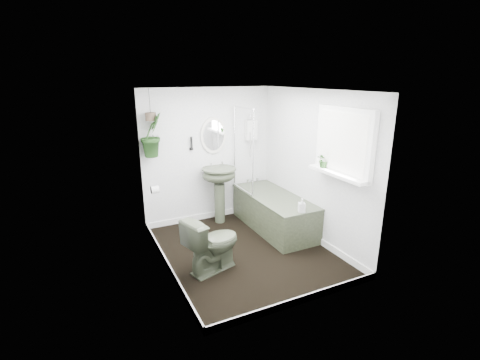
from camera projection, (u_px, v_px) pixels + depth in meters
name	position (u px, v px, depth m)	size (l,w,h in m)	color
floor	(244.00, 251.00, 5.13)	(2.30, 2.80, 0.02)	black
ceiling	(245.00, 89.00, 4.46)	(2.30, 2.80, 0.02)	white
wall_back	(208.00, 156.00, 6.01)	(2.30, 0.02, 2.30)	white
wall_front	(306.00, 210.00, 3.58)	(2.30, 0.02, 2.30)	white
wall_left	(161.00, 187.00, 4.31)	(0.02, 2.80, 2.30)	white
wall_right	(313.00, 167.00, 5.28)	(0.02, 2.80, 2.30)	white
skirting	(244.00, 248.00, 5.11)	(2.30, 2.80, 0.10)	white
bathtub	(274.00, 212.00, 5.81)	(0.72, 1.72, 0.58)	#3C4432
bath_screen	(243.00, 150.00, 5.80)	(0.04, 0.72, 1.40)	silver
shower_box	(251.00, 130.00, 6.16)	(0.20, 0.10, 0.35)	white
oval_mirror	(214.00, 135.00, 5.91)	(0.46, 0.03, 0.62)	silver
wall_sconce	(191.00, 143.00, 5.76)	(0.04, 0.04, 0.22)	black
toilet_roll_holder	(155.00, 190.00, 5.01)	(0.11, 0.11, 0.11)	white
window_recess	(344.00, 142.00, 4.50)	(0.08, 1.00, 0.90)	white
window_sill	(337.00, 174.00, 4.59)	(0.18, 1.00, 0.04)	white
window_blinds	(341.00, 142.00, 4.48)	(0.01, 0.86, 0.76)	white
toilet	(213.00, 243.00, 4.53)	(0.43, 0.75, 0.77)	#3C4432
pedestal_sink	(219.00, 195.00, 6.01)	(0.58, 0.49, 0.98)	#3C4432
sill_plant	(324.00, 160.00, 4.82)	(0.20, 0.17, 0.22)	black
hanging_plant	(152.00, 135.00, 5.33)	(0.37, 0.30, 0.68)	black
soap_bottle	(302.00, 205.00, 5.01)	(0.09, 0.09, 0.20)	#332C2A
hanging_pot	(151.00, 117.00, 5.25)	(0.16, 0.16, 0.12)	#4F3F31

